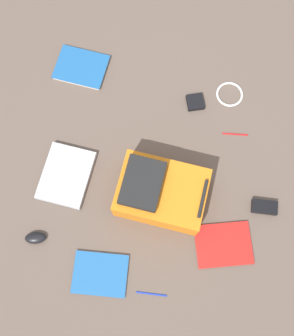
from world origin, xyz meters
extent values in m
plane|color=brown|center=(0.00, 0.00, 0.00)|extent=(4.12, 4.12, 0.00)
cube|color=orange|center=(0.13, 0.09, 0.09)|extent=(0.36, 0.46, 0.17)
cube|color=black|center=(0.11, 0.00, 0.19)|extent=(0.26, 0.21, 0.05)
cylinder|color=black|center=(0.16, 0.28, 0.18)|extent=(0.18, 0.04, 0.02)
cube|color=#929296|center=(0.06, -0.39, 0.01)|extent=(0.34, 0.28, 0.02)
cube|color=#B7B7BC|center=(0.06, -0.39, 0.03)|extent=(0.33, 0.28, 0.01)
cube|color=silver|center=(0.34, 0.41, 0.00)|extent=(0.24, 0.29, 0.01)
cube|color=red|center=(0.34, 0.41, 0.01)|extent=(0.25, 0.30, 0.00)
cube|color=silver|center=(-0.55, -0.40, 0.01)|extent=(0.25, 0.30, 0.02)
cube|color=#1E5999|center=(-0.55, -0.40, 0.02)|extent=(0.26, 0.30, 0.00)
cube|color=silver|center=(0.53, -0.17, 0.01)|extent=(0.19, 0.25, 0.01)
cube|color=#1E5999|center=(0.53, -0.17, 0.01)|extent=(0.20, 0.26, 0.00)
ellipsoid|color=black|center=(0.39, -0.50, 0.02)|extent=(0.07, 0.11, 0.03)
torus|color=silver|center=(-0.46, 0.42, 0.01)|extent=(0.15, 0.15, 0.01)
cube|color=black|center=(0.14, 0.61, 0.02)|extent=(0.07, 0.13, 0.03)
cylinder|color=red|center=(-0.24, 0.45, 0.00)|extent=(0.01, 0.14, 0.01)
cylinder|color=#1933B2|center=(0.60, 0.08, 0.00)|extent=(0.01, 0.15, 0.01)
cube|color=black|center=(-0.40, 0.23, 0.01)|extent=(0.11, 0.11, 0.02)
camera|label=1|loc=(0.56, 0.06, 2.03)|focal=44.09mm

